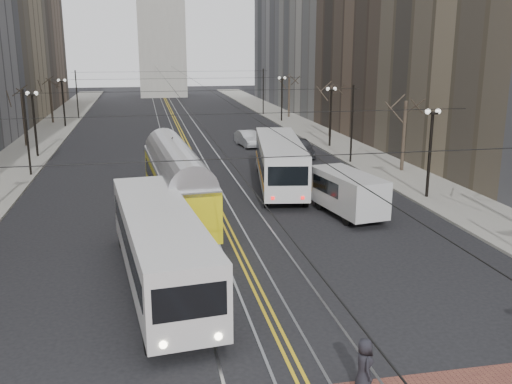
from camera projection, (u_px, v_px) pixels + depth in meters
name	position (u px, v px, depth m)	size (l,w,h in m)	color
ground	(296.00, 369.00, 17.62)	(260.00, 260.00, 0.00)	black
sidewalk_left	(36.00, 144.00, 57.53)	(5.00, 140.00, 0.15)	gray
sidewalk_right	(321.00, 136.00, 63.19)	(5.00, 140.00, 0.15)	gray
streetcar_rails	(185.00, 140.00, 60.38)	(4.80, 130.00, 0.02)	gray
centre_lines	(185.00, 140.00, 60.38)	(0.42, 130.00, 0.01)	gold
lamp_posts	(200.00, 138.00, 44.24)	(27.60, 57.20, 5.60)	black
street_trees	(192.00, 126.00, 50.42)	(31.68, 53.28, 5.60)	#382D23
trolley_wires	(193.00, 116.00, 49.78)	(25.96, 120.00, 6.60)	black
transit_bus	(160.00, 249.00, 23.36)	(2.70, 12.94, 3.24)	#BABABA
streetcar	(177.00, 188.00, 33.44)	(2.58, 13.90, 3.28)	yellow
rear_bus	(280.00, 164.00, 40.01)	(2.80, 12.86, 3.35)	silver
cargo_van	(348.00, 195.00, 33.26)	(2.22, 5.77, 2.55)	#BCBCBC
sedan_grey	(301.00, 147.00, 51.43)	(1.94, 4.82, 1.64)	#3F4147
sedan_silver	(248.00, 139.00, 56.73)	(1.61, 4.62, 1.52)	#AFB3B7
pedestrian_a	(364.00, 365.00, 16.29)	(0.80, 0.52, 1.64)	black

